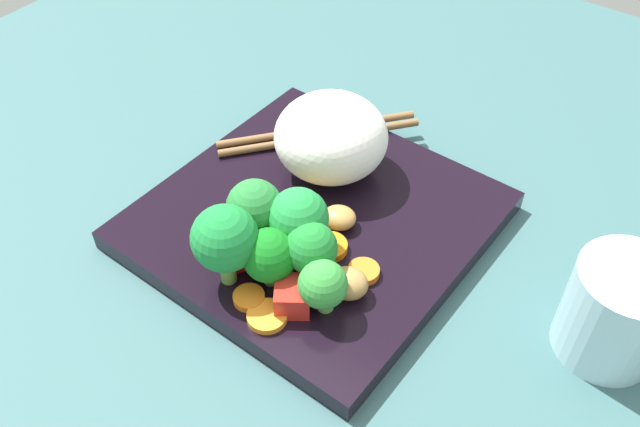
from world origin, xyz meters
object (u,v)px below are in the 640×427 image
(chopstick_pair, at_px, (319,133))
(drinking_glass, at_px, (617,312))
(carrot_slice_0, at_px, (329,247))
(square_plate, at_px, (314,220))
(broccoli_floret_5, at_px, (225,239))
(rice_mound, at_px, (331,137))

(chopstick_pair, distance_m, drinking_glass, 0.32)
(carrot_slice_0, bearing_deg, chopstick_pair, -140.06)
(square_plate, bearing_deg, drinking_glass, 97.13)
(square_plate, height_order, broccoli_floret_5, broccoli_floret_5)
(rice_mound, relative_size, carrot_slice_0, 3.40)
(square_plate, distance_m, drinking_glass, 0.26)
(chopstick_pair, relative_size, drinking_glass, 2.05)
(drinking_glass, bearing_deg, chopstick_pair, -100.14)
(broccoli_floret_5, height_order, chopstick_pair, broccoli_floret_5)
(rice_mound, height_order, carrot_slice_0, rice_mound)
(rice_mound, bearing_deg, drinking_glass, 85.36)
(carrot_slice_0, distance_m, drinking_glass, 0.23)
(square_plate, height_order, rice_mound, rice_mound)
(broccoli_floret_5, relative_size, chopstick_pair, 0.42)
(rice_mound, height_order, broccoli_floret_5, rice_mound)
(square_plate, xyz_separation_m, rice_mound, (-0.05, -0.02, 0.05))
(carrot_slice_0, bearing_deg, drinking_glass, 105.43)
(rice_mound, xyz_separation_m, drinking_glass, (0.02, 0.28, -0.02))
(rice_mound, bearing_deg, broccoli_floret_5, 4.02)
(rice_mound, distance_m, carrot_slice_0, 0.11)
(rice_mound, xyz_separation_m, carrot_slice_0, (0.08, 0.06, -0.04))
(square_plate, distance_m, carrot_slice_0, 0.05)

